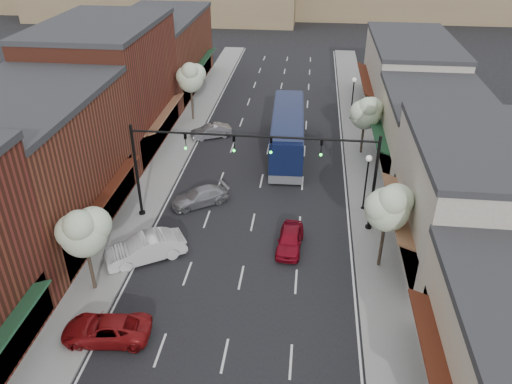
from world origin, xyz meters
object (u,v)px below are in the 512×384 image
(lamp_post_near, at_px, (367,174))
(coach_bus, at_px, (288,132))
(lamp_post_far, at_px, (353,92))
(tree_right_far, at_px, (366,112))
(parked_car_b, at_px, (145,248))
(parked_car_a, at_px, (106,329))
(tree_left_near, at_px, (83,230))
(signal_mast_right, at_px, (339,168))
(parked_car_c, at_px, (200,197))
(tree_right_near, at_px, (389,206))
(red_hatchback, at_px, (290,239))
(tree_left_far, at_px, (191,77))
(parked_car_e, at_px, (211,131))
(signal_mast_left, at_px, (169,160))

(lamp_post_near, xyz_separation_m, coach_bus, (-6.07, 8.99, -1.04))
(lamp_post_far, height_order, coach_bus, lamp_post_far)
(tree_right_far, bearing_deg, parked_car_b, -130.87)
(lamp_post_near, distance_m, parked_car_a, 19.95)
(tree_left_near, distance_m, lamp_post_far, 32.35)
(signal_mast_right, bearing_deg, lamp_post_near, 48.95)
(parked_car_c, bearing_deg, tree_right_near, 31.18)
(coach_bus, xyz_separation_m, parked_car_b, (-7.92, -16.35, -1.14))
(red_hatchback, bearing_deg, signal_mast_right, 46.97)
(signal_mast_right, bearing_deg, tree_left_far, 127.71)
(tree_left_near, bearing_deg, tree_right_far, 50.31)
(parked_car_c, bearing_deg, parked_car_e, 153.73)
(tree_left_near, height_order, lamp_post_near, tree_left_near)
(signal_mast_left, relative_size, parked_car_e, 2.14)
(lamp_post_far, xyz_separation_m, red_hatchback, (-5.06, -22.70, -2.34))
(tree_right_far, xyz_separation_m, parked_car_e, (-13.99, 2.04, -3.36))
(signal_mast_left, height_order, tree_right_far, signal_mast_left)
(tree_right_far, height_order, tree_left_near, tree_left_near)
(signal_mast_left, relative_size, lamp_post_far, 1.85)
(tree_left_far, bearing_deg, signal_mast_right, -52.29)
(signal_mast_right, distance_m, parked_car_c, 10.79)
(tree_right_far, bearing_deg, parked_car_c, -141.59)
(tree_right_near, xyz_separation_m, lamp_post_far, (-0.55, 24.06, -1.45))
(signal_mast_left, relative_size, coach_bus, 0.66)
(red_hatchback, bearing_deg, parked_car_e, 120.54)
(parked_car_c, bearing_deg, tree_right_far, 95.31)
(parked_car_a, relative_size, parked_car_c, 1.05)
(lamp_post_far, bearing_deg, parked_car_b, -119.37)
(signal_mast_left, bearing_deg, signal_mast_right, 0.00)
(tree_left_far, relative_size, parked_car_e, 1.60)
(lamp_post_far, xyz_separation_m, parked_car_c, (-12.01, -18.01, -2.38))
(tree_right_near, relative_size, parked_car_e, 1.55)
(tree_right_near, height_order, parked_car_b, tree_right_near)
(lamp_post_far, height_order, parked_car_c, lamp_post_far)
(signal_mast_right, distance_m, parked_car_b, 13.33)
(parked_car_a, height_order, parked_car_b, parked_car_b)
(coach_bus, height_order, parked_car_b, coach_bus)
(tree_left_far, bearing_deg, parked_car_c, -75.76)
(tree_left_near, relative_size, parked_car_e, 1.48)
(lamp_post_near, relative_size, parked_car_b, 0.89)
(tree_right_near, bearing_deg, tree_left_far, 127.04)
(tree_left_far, xyz_separation_m, coach_bus, (9.98, -6.46, -2.64))
(parked_car_c, distance_m, parked_car_e, 12.08)
(lamp_post_near, xyz_separation_m, parked_car_e, (-13.44, 11.49, -2.37))
(tree_right_near, distance_m, tree_right_far, 16.01)
(lamp_post_near, bearing_deg, signal_mast_right, -131.05)
(tree_right_far, relative_size, tree_left_far, 0.89)
(signal_mast_left, relative_size, parked_car_b, 1.65)
(red_hatchback, xyz_separation_m, parked_car_c, (-6.95, 4.69, -0.03))
(tree_right_near, bearing_deg, signal_mast_right, 123.91)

